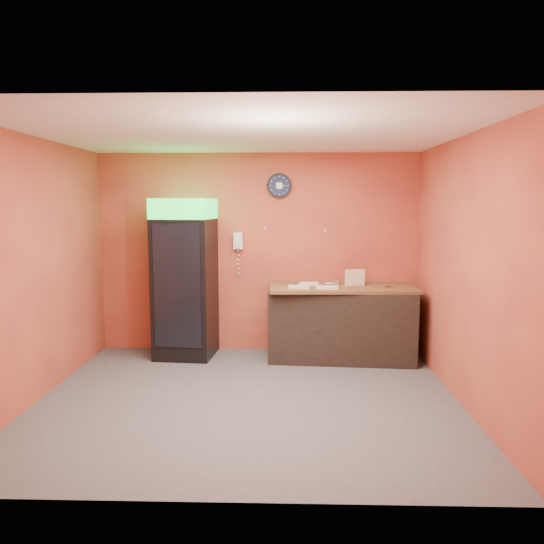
{
  "coord_description": "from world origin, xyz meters",
  "views": [
    {
      "loc": [
        0.41,
        -5.49,
        2.09
      ],
      "look_at": [
        0.24,
        0.6,
        1.31
      ],
      "focal_mm": 35.0,
      "sensor_mm": 36.0,
      "label": 1
    }
  ],
  "objects": [
    {
      "name": "sub_roll_stack",
      "position": [
        1.33,
        1.62,
        1.11
      ],
      "size": [
        0.27,
        0.14,
        0.21
      ],
      "rotation": [
        0.0,
        0.0,
        0.23
      ],
      "color": "beige",
      "rests_on": "butcher_paper"
    },
    {
      "name": "back_wall",
      "position": [
        0.0,
        2.0,
        1.4
      ],
      "size": [
        4.5,
        0.02,
        2.8
      ],
      "primitive_type": "cube",
      "color": "#C65938",
      "rests_on": "floor"
    },
    {
      "name": "beverage_cooler",
      "position": [
        -0.97,
        1.6,
        1.06
      ],
      "size": [
        0.82,
        0.83,
        2.16
      ],
      "rotation": [
        0.0,
        0.0,
        -0.09
      ],
      "color": "black",
      "rests_on": "floor"
    },
    {
      "name": "wrapped_sandwich_mid",
      "position": [
        0.94,
        1.31,
        1.02
      ],
      "size": [
        0.29,
        0.13,
        0.04
      ],
      "primitive_type": "cube",
      "rotation": [
        0.0,
        0.0,
        -0.07
      ],
      "color": "silver",
      "rests_on": "butcher_paper"
    },
    {
      "name": "prep_counter",
      "position": [
        1.15,
        1.57,
        0.48
      ],
      "size": [
        1.97,
        0.99,
        0.96
      ],
      "primitive_type": "cube",
      "rotation": [
        0.0,
        0.0,
        -0.07
      ],
      "color": "black",
      "rests_on": "floor"
    },
    {
      "name": "wrapped_sandwich_left",
      "position": [
        0.57,
        1.34,
        1.02
      ],
      "size": [
        0.28,
        0.12,
        0.04
      ],
      "primitive_type": "cube",
      "rotation": [
        0.0,
        0.0,
        -0.04
      ],
      "color": "silver",
      "rests_on": "butcher_paper"
    },
    {
      "name": "wrapped_sandwich_right",
      "position": [
        0.71,
        1.63,
        1.02
      ],
      "size": [
        0.26,
        0.1,
        0.04
      ],
      "primitive_type": "cube",
      "rotation": [
        0.0,
        0.0,
        0.0
      ],
      "color": "silver",
      "rests_on": "butcher_paper"
    },
    {
      "name": "floor",
      "position": [
        0.0,
        0.0,
        0.0
      ],
      "size": [
        4.5,
        4.5,
        0.0
      ],
      "primitive_type": "plane",
      "color": "#47474C",
      "rests_on": "ground"
    },
    {
      "name": "kitchen_tool",
      "position": [
        1.1,
        1.72,
        1.03
      ],
      "size": [
        0.07,
        0.07,
        0.07
      ],
      "primitive_type": "cylinder",
      "color": "silver",
      "rests_on": "butcher_paper"
    },
    {
      "name": "right_wall",
      "position": [
        2.25,
        0.0,
        1.4
      ],
      "size": [
        0.02,
        4.0,
        2.8
      ],
      "primitive_type": "cube",
      "color": "#C65938",
      "rests_on": "floor"
    },
    {
      "name": "left_wall",
      "position": [
        -2.25,
        0.0,
        1.4
      ],
      "size": [
        0.02,
        4.0,
        2.8
      ],
      "primitive_type": "cube",
      "color": "#C65938",
      "rests_on": "floor"
    },
    {
      "name": "wall_clock",
      "position": [
        0.3,
        1.97,
        2.34
      ],
      "size": [
        0.34,
        0.06,
        0.34
      ],
      "color": "black",
      "rests_on": "back_wall"
    },
    {
      "name": "wall_phone",
      "position": [
        -0.28,
        1.95,
        1.57
      ],
      "size": [
        0.13,
        0.11,
        0.23
      ],
      "color": "white",
      "rests_on": "back_wall"
    },
    {
      "name": "ceiling",
      "position": [
        0.0,
        0.0,
        2.8
      ],
      "size": [
        4.5,
        4.0,
        0.02
      ],
      "primitive_type": "cube",
      "color": "white",
      "rests_on": "back_wall"
    },
    {
      "name": "butcher_paper",
      "position": [
        1.15,
        1.57,
        0.98
      ],
      "size": [
        1.97,
        0.96,
        0.04
      ],
      "primitive_type": "cube",
      "rotation": [
        0.0,
        0.0,
        0.03
      ],
      "color": "brown",
      "rests_on": "prep_counter"
    }
  ]
}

